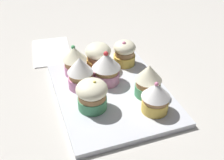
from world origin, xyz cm
name	(u,v)px	position (x,y,z in cm)	size (l,w,h in cm)	color
ground_plane	(112,100)	(0.00, 0.00, -1.50)	(180.00, 180.00, 3.00)	beige
baking_tray	(112,93)	(0.00, 0.00, 0.60)	(30.23, 23.87, 1.20)	silver
cupcake_0	(75,60)	(-9.57, -5.93, 4.96)	(5.76, 5.76, 7.46)	pink
cupcake_1	(80,72)	(-3.93, -5.97, 5.00)	(5.82, 5.82, 7.53)	pink
cupcake_2	(92,94)	(3.88, -5.60, 4.56)	(6.40, 6.40, 6.72)	#4C9E6B
cupcake_3	(98,56)	(-10.14, -0.03, 4.61)	(6.20, 6.20, 6.65)	#EFC651
cupcake_4	(106,67)	(-3.80, -0.05, 5.17)	(6.45, 6.45, 7.94)	pink
cupcake_5	(124,52)	(-9.92, 6.78, 4.40)	(5.51, 5.51, 6.64)	#EFC651
cupcake_6	(148,80)	(3.61, 6.89, 4.99)	(5.75, 5.75, 7.45)	#4C9E6B
cupcake_7	(156,97)	(8.94, 6.00, 4.67)	(5.79, 5.79, 6.98)	#EFC651
napkin	(52,51)	(-24.26, -9.46, 0.30)	(15.72, 10.07, 0.60)	white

